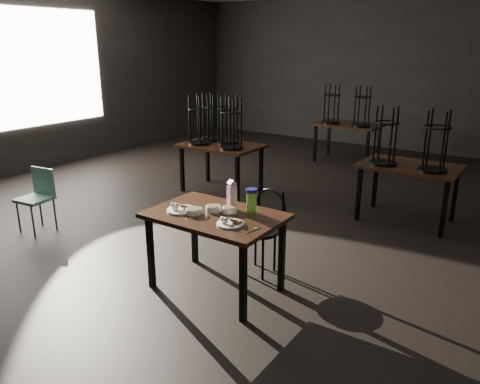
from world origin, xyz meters
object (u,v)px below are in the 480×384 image
Objects in this scene: bentwood_chair at (264,224)px; water_bottle at (251,201)px; juice_carton at (232,196)px; school_chair at (38,194)px; main_table at (215,222)px.

water_bottle is at bearing -68.86° from bentwood_chair.
water_bottle is 0.52m from bentwood_chair.
juice_carton is at bearing -98.83° from bentwood_chair.
juice_carton reaches higher than school_chair.
school_chair is at bearing -179.08° from main_table.
school_chair is (-2.68, -0.04, -0.21)m from main_table.
school_chair is at bearing -159.81° from bentwood_chair.
juice_carton is (0.06, 0.18, 0.21)m from main_table.
main_table is at bearing -141.51° from water_bottle.
juice_carton is 0.33× the size of bentwood_chair.
main_table is 1.41× the size of bentwood_chair.
juice_carton reaches higher than bentwood_chair.
water_bottle is at bearing 6.32° from juice_carton.
main_table is 0.38m from water_bottle.
water_bottle is (0.26, 0.20, 0.20)m from main_table.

